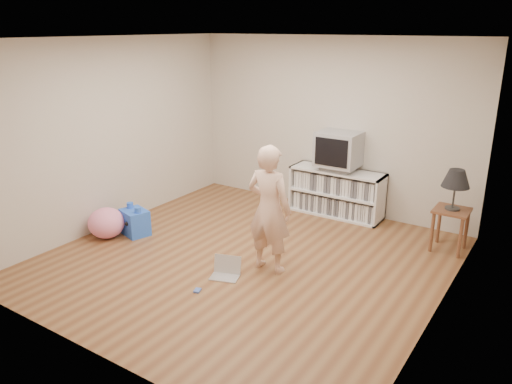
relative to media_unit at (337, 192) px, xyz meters
The scene contains 13 objects.
ground 2.08m from the media_unit, 97.35° to the right, with size 4.50×4.50×0.00m, color brown.
walls 2.26m from the media_unit, 97.35° to the right, with size 4.52×4.52×2.60m.
ceiling 3.05m from the media_unit, 97.35° to the right, with size 4.50×4.50×0.01m, color white.
media_unit is the anchor object (origin of this frame).
dvd_deck 0.39m from the media_unit, 90.00° to the right, with size 0.45×0.35×0.07m, color gray.
crt_tv 0.67m from the media_unit, 90.00° to the right, with size 0.60×0.53×0.50m.
side_table 1.77m from the media_unit, 12.58° to the right, with size 0.42×0.42×0.55m.
table_lamp 1.87m from the media_unit, 12.58° to the right, with size 0.34×0.34×0.52m.
person 2.14m from the media_unit, 87.24° to the right, with size 0.55×0.36×1.50m, color beige.
laptop 2.53m from the media_unit, 95.02° to the right, with size 0.38×0.34×0.22m.
playing_cards 2.99m from the media_unit, 95.15° to the right, with size 0.07×0.09×0.02m, color #4A69C5.
plush_blue 2.98m from the media_unit, 131.55° to the right, with size 0.44×0.39×0.43m.
plush_pink 3.35m from the media_unit, 131.54° to the right, with size 0.48×0.48×0.41m, color pink.
Camera 1 is at (3.14, -4.56, 2.73)m, focal length 35.00 mm.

